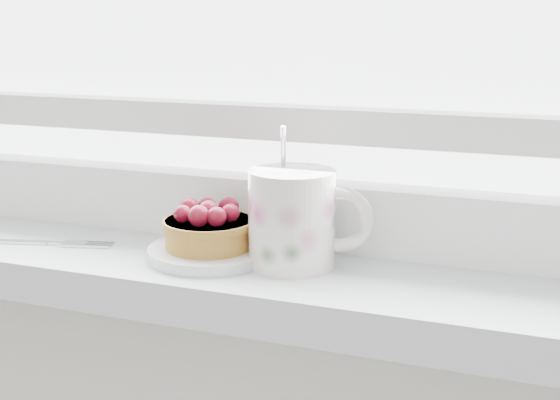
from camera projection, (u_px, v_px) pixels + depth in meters
The scene contains 4 objects.
saucer at pixel (209, 253), 0.78m from camera, with size 0.12×0.12×0.01m, color silver.
raspberry_tart at pixel (209, 227), 0.78m from camera, with size 0.09×0.09×0.05m.
floral_mug at pixel (295, 217), 0.75m from camera, with size 0.13×0.10×0.14m.
fork at pixel (35, 242), 0.84m from camera, with size 0.17×0.06×0.00m.
Camera 1 is at (0.31, 1.21, 1.18)m, focal length 50.00 mm.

